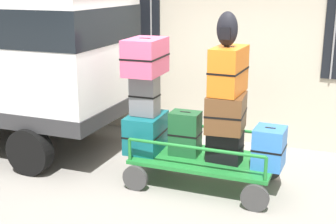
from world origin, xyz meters
TOP-DOWN VIEW (x-y plane):
  - ground_plane at (0.00, 0.00)m, footprint 40.00×40.00m
  - luggage_cart at (0.26, 0.08)m, footprint 1.98×1.09m
  - cart_railing at (0.26, 0.08)m, footprint 1.88×0.95m
  - suitcase_left_bottom at (-0.61, 0.09)m, footprint 0.51×0.72m
  - suitcase_left_middle at (-0.61, 0.06)m, footprint 0.38×0.27m
  - suitcase_left_top at (-0.61, 0.10)m, footprint 0.49×0.72m
  - suitcase_midleft_bottom at (-0.03, 0.11)m, footprint 0.42×0.31m
  - suitcase_center_bottom at (0.56, 0.05)m, footprint 0.48×0.30m
  - suitcase_center_middle at (0.56, 0.07)m, footprint 0.53×0.65m
  - suitcase_center_top at (0.56, 0.12)m, footprint 0.40×0.70m
  - suitcase_midright_bottom at (1.14, 0.08)m, footprint 0.41×0.44m
  - backpack at (0.53, 0.07)m, footprint 0.27×0.22m

SIDE VIEW (x-z plane):
  - ground_plane at x=0.00m, z-range 0.00..0.00m
  - luggage_cart at x=0.26m, z-range 0.13..0.53m
  - suitcase_center_bottom at x=0.56m, z-range 0.40..0.84m
  - suitcase_left_bottom at x=-0.61m, z-range 0.40..0.93m
  - cart_railing at x=0.26m, z-range 0.51..0.83m
  - suitcase_midright_bottom at x=1.14m, z-range 0.40..0.94m
  - suitcase_midleft_bottom at x=-0.03m, z-range 0.40..1.02m
  - suitcase_center_middle at x=0.56m, z-range 0.84..1.34m
  - suitcase_left_middle at x=-0.61m, z-range 0.93..1.50m
  - suitcase_center_top at x=0.56m, z-range 1.34..1.95m
  - suitcase_left_top at x=-0.61m, z-range 1.50..2.01m
  - backpack at x=0.53m, z-range 1.95..2.39m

